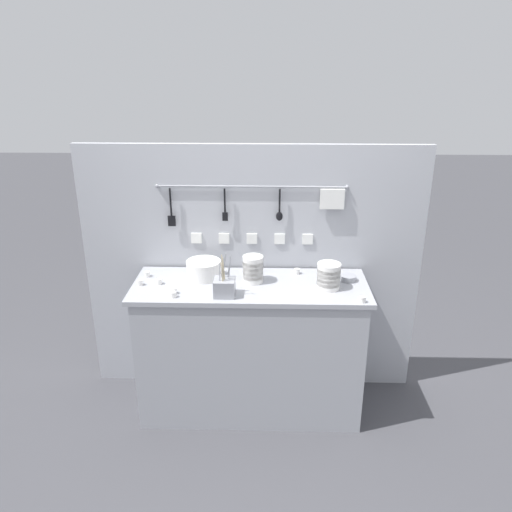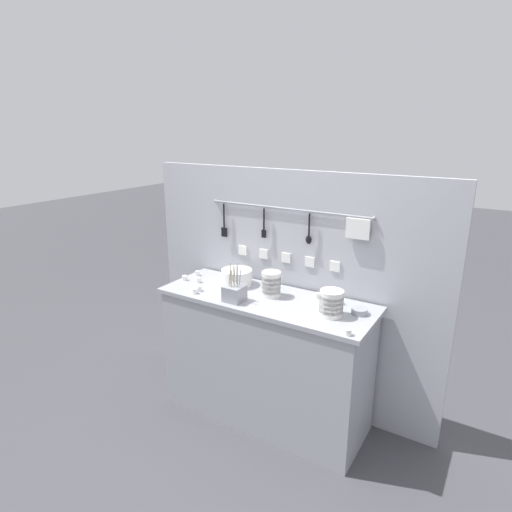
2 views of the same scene
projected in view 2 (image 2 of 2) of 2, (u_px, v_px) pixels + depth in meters
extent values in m
plane|color=#424247|center=(265.00, 414.00, 3.14)|extent=(20.00, 20.00, 0.00)
cube|color=#9EA0A8|center=(266.00, 299.00, 2.87)|extent=(1.48, 0.54, 0.03)
cube|color=#9EA0A8|center=(266.00, 360.00, 3.01)|extent=(1.42, 0.52, 0.89)
cube|color=#A8AAB2|center=(287.00, 290.00, 3.13)|extent=(2.28, 0.04, 1.74)
cylinder|color=#93969E|center=(287.00, 209.00, 2.93)|extent=(1.21, 0.01, 0.01)
sphere|color=#93969E|center=(216.00, 201.00, 3.23)|extent=(0.02, 0.02, 0.02)
sphere|color=#93969E|center=(374.00, 218.00, 2.62)|extent=(0.02, 0.02, 0.02)
cylinder|color=black|center=(224.00, 216.00, 3.21)|extent=(0.01, 0.01, 0.19)
cube|color=black|center=(224.00, 232.00, 3.25)|extent=(0.05, 0.01, 0.07)
cylinder|color=#93969E|center=(225.00, 203.00, 3.19)|extent=(0.00, 0.01, 0.02)
cylinder|color=black|center=(264.00, 219.00, 3.03)|extent=(0.01, 0.01, 0.16)
cube|color=black|center=(264.00, 234.00, 3.06)|extent=(0.04, 0.01, 0.06)
cylinder|color=#93969E|center=(265.00, 207.00, 3.01)|extent=(0.01, 0.01, 0.02)
cylinder|color=black|center=(309.00, 225.00, 2.85)|extent=(0.01, 0.01, 0.16)
ellipsoid|color=black|center=(309.00, 240.00, 2.88)|extent=(0.04, 0.02, 0.06)
cylinder|color=#93969E|center=(310.00, 212.00, 2.84)|extent=(0.01, 0.01, 0.02)
cube|color=silver|center=(358.00, 229.00, 2.68)|extent=(0.15, 0.02, 0.13)
cylinder|color=#93969E|center=(359.00, 218.00, 2.67)|extent=(0.00, 0.01, 0.02)
cube|color=white|center=(243.00, 250.00, 3.22)|extent=(0.07, 0.01, 0.07)
cube|color=white|center=(264.00, 254.00, 3.13)|extent=(0.07, 0.01, 0.07)
cube|color=white|center=(286.00, 258.00, 3.04)|extent=(0.07, 0.01, 0.07)
cube|color=white|center=(310.00, 262.00, 2.94)|extent=(0.07, 0.01, 0.07)
cube|color=white|center=(335.00, 266.00, 2.85)|extent=(0.07, 0.01, 0.07)
cylinder|color=white|center=(331.00, 312.00, 2.59)|extent=(0.14, 0.14, 0.05)
cylinder|color=white|center=(331.00, 307.00, 2.58)|extent=(0.14, 0.14, 0.05)
cylinder|color=white|center=(331.00, 303.00, 2.57)|extent=(0.14, 0.14, 0.05)
cylinder|color=white|center=(332.00, 299.00, 2.56)|extent=(0.14, 0.14, 0.05)
cylinder|color=white|center=(332.00, 295.00, 2.55)|extent=(0.14, 0.14, 0.05)
cylinder|color=white|center=(271.00, 292.00, 2.89)|extent=(0.13, 0.13, 0.05)
cylinder|color=white|center=(271.00, 288.00, 2.88)|extent=(0.13, 0.13, 0.05)
cylinder|color=white|center=(271.00, 284.00, 2.87)|extent=(0.13, 0.13, 0.05)
cylinder|color=white|center=(271.00, 280.00, 2.86)|extent=(0.13, 0.13, 0.05)
cylinder|color=white|center=(271.00, 276.00, 2.85)|extent=(0.13, 0.13, 0.05)
cylinder|color=white|center=(237.00, 284.00, 3.10)|extent=(0.22, 0.22, 0.01)
cylinder|color=white|center=(237.00, 283.00, 3.10)|extent=(0.22, 0.22, 0.01)
cylinder|color=white|center=(237.00, 281.00, 3.10)|extent=(0.22, 0.22, 0.01)
cylinder|color=white|center=(237.00, 280.00, 3.09)|extent=(0.22, 0.22, 0.01)
cylinder|color=white|center=(237.00, 279.00, 3.09)|extent=(0.22, 0.22, 0.01)
cylinder|color=white|center=(237.00, 278.00, 3.09)|extent=(0.22, 0.22, 0.01)
cylinder|color=white|center=(237.00, 276.00, 3.09)|extent=(0.22, 0.22, 0.01)
cylinder|color=white|center=(237.00, 275.00, 3.08)|extent=(0.22, 0.22, 0.01)
cylinder|color=white|center=(237.00, 274.00, 3.08)|extent=(0.22, 0.22, 0.01)
cylinder|color=white|center=(237.00, 273.00, 3.08)|extent=(0.22, 0.22, 0.01)
cylinder|color=white|center=(237.00, 272.00, 3.07)|extent=(0.22, 0.22, 0.01)
cylinder|color=white|center=(237.00, 270.00, 3.07)|extent=(0.22, 0.22, 0.01)
cylinder|color=#93969E|center=(359.00, 311.00, 2.61)|extent=(0.10, 0.10, 0.04)
cube|color=#93969E|center=(234.00, 293.00, 2.80)|extent=(0.12, 0.12, 0.10)
cylinder|color=#C6B793|center=(231.00, 283.00, 2.76)|extent=(0.01, 0.01, 0.16)
cylinder|color=#93969E|center=(234.00, 279.00, 2.80)|extent=(0.03, 0.02, 0.18)
cylinder|color=#C6B793|center=(234.00, 280.00, 2.77)|extent=(0.02, 0.01, 0.19)
cylinder|color=#93969E|center=(240.00, 281.00, 2.79)|extent=(0.03, 0.02, 0.16)
cylinder|color=#93969E|center=(237.00, 277.00, 2.80)|extent=(0.04, 0.04, 0.21)
cylinder|color=#93969E|center=(229.00, 282.00, 2.77)|extent=(0.01, 0.02, 0.16)
cylinder|color=#C6B793|center=(231.00, 279.00, 2.75)|extent=(0.01, 0.01, 0.22)
cylinder|color=#93969E|center=(238.00, 279.00, 2.75)|extent=(0.02, 0.04, 0.21)
cylinder|color=#C6B793|center=(233.00, 282.00, 2.78)|extent=(0.03, 0.02, 0.16)
cylinder|color=white|center=(185.00, 278.00, 3.18)|extent=(0.04, 0.04, 0.04)
cylinder|color=white|center=(197.00, 273.00, 3.29)|extent=(0.04, 0.04, 0.04)
cylinder|color=white|center=(274.00, 287.00, 3.00)|extent=(0.04, 0.04, 0.04)
cylinder|color=white|center=(199.00, 289.00, 2.97)|extent=(0.04, 0.04, 0.04)
cylinder|color=white|center=(318.00, 295.00, 2.86)|extent=(0.04, 0.04, 0.04)
cylinder|color=white|center=(341.00, 301.00, 2.76)|extent=(0.04, 0.04, 0.04)
cylinder|color=white|center=(198.00, 280.00, 3.14)|extent=(0.04, 0.04, 0.04)
cylinder|color=white|center=(195.00, 291.00, 2.93)|extent=(0.04, 0.04, 0.04)
cylinder|color=white|center=(348.00, 332.00, 2.35)|extent=(0.04, 0.04, 0.04)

